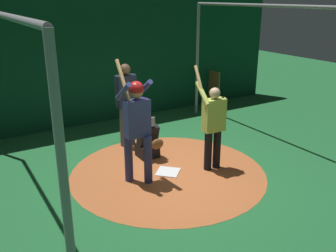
{
  "coord_description": "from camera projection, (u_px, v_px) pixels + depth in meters",
  "views": [
    {
      "loc": [
        5.56,
        -3.39,
        3.23
      ],
      "look_at": [
        0.0,
        0.0,
        0.95
      ],
      "focal_mm": 39.93,
      "sensor_mm": 36.0,
      "label": 1
    }
  ],
  "objects": [
    {
      "name": "umpire",
      "position": [
        126.0,
        100.0,
        8.2
      ],
      "size": [
        0.23,
        0.49,
        1.86
      ],
      "color": "#4C4C51",
      "rests_on": "ground"
    },
    {
      "name": "home_plate",
      "position": [
        168.0,
        172.0,
        7.21
      ],
      "size": [
        0.59,
        0.59,
        0.01
      ],
      "primitive_type": "cube",
      "rotation": [
        0.0,
        0.0,
        0.79
      ],
      "color": "white",
      "rests_on": "dirt_circle"
    },
    {
      "name": "bat_rack",
      "position": [
        212.0,
        88.0,
        11.64
      ],
      "size": [
        0.7,
        0.2,
        1.05
      ],
      "color": "olive",
      "rests_on": "ground"
    },
    {
      "name": "visitor",
      "position": [
        213.0,
        123.0,
        7.08
      ],
      "size": [
        0.56,
        0.5,
        2.01
      ],
      "rotation": [
        0.0,
        0.0,
        -0.09
      ],
      "color": "black",
      "rests_on": "ground"
    },
    {
      "name": "cage_frame",
      "position": [
        168.0,
        61.0,
        6.5
      ],
      "size": [
        5.88,
        5.54,
        3.07
      ],
      "color": "gray",
      "rests_on": "ground"
    },
    {
      "name": "dirt_circle",
      "position": [
        168.0,
        172.0,
        7.22
      ],
      "size": [
        3.74,
        3.74,
        0.01
      ],
      "primitive_type": "cylinder",
      "color": "#B76033",
      "rests_on": "ground"
    },
    {
      "name": "back_wall",
      "position": [
        94.0,
        57.0,
        9.6
      ],
      "size": [
        0.23,
        11.45,
        3.46
      ],
      "color": "#0C3D26",
      "rests_on": "ground"
    },
    {
      "name": "ground_plane",
      "position": [
        168.0,
        172.0,
        7.22
      ],
      "size": [
        27.45,
        27.45,
        0.0
      ],
      "primitive_type": "plane",
      "color": "#216633"
    },
    {
      "name": "catcher",
      "position": [
        148.0,
        141.0,
        7.77
      ],
      "size": [
        0.58,
        0.4,
        0.92
      ],
      "color": "black",
      "rests_on": "ground"
    },
    {
      "name": "batter",
      "position": [
        137.0,
        122.0,
        6.5
      ],
      "size": [
        0.68,
        0.49,
        2.2
      ],
      "color": "navy",
      "rests_on": "ground"
    }
  ]
}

